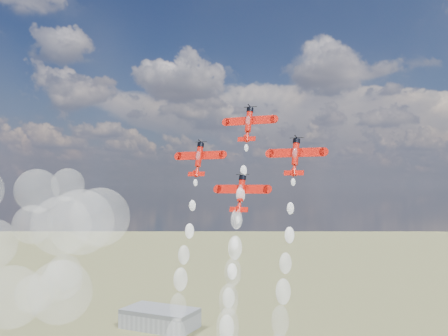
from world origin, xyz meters
TOP-DOWN VIEW (x-y plane):
  - hangar at (-120.00, 180.00)m, footprint 50.00×28.00m
  - plane_lead at (13.72, 14.60)m, footprint 13.85×5.49m
  - plane_left at (0.19, 12.00)m, footprint 13.85×5.49m
  - plane_right at (27.24, 12.00)m, footprint 13.85×5.49m
  - plane_slot at (13.72, 9.39)m, footprint 13.85×5.49m
  - smoke_trail_lead at (13.83, 2.92)m, footprint 5.71×15.79m
  - smoke_trail_left at (0.14, 0.19)m, footprint 5.27×15.73m
  - drifted_smoke_cloud at (-66.80, 22.13)m, footprint 69.86×40.76m

SIDE VIEW (x-z plane):
  - hangar at x=-120.00m, z-range 0.00..13.00m
  - smoke_trail_left at x=0.14m, z-range 41.93..88.07m
  - smoke_trail_lead at x=13.83m, z-range 51.22..97.07m
  - drifted_smoke_cloud at x=-66.80m, z-range 50.90..107.30m
  - plane_slot at x=13.72m, z-range 92.26..101.93m
  - plane_left at x=0.19m, z-range 101.35..111.03m
  - plane_right at x=27.24m, z-range 101.35..111.03m
  - plane_lead at x=13.72m, z-range 110.45..120.13m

